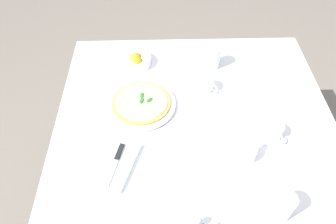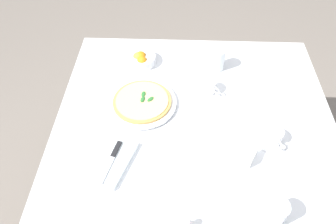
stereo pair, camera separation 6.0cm
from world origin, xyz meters
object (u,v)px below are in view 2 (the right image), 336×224
Objects in this scene: coffee_cup_right_edge at (208,87)px; dinner_knife at (111,160)px; pizza at (142,101)px; water_glass_center_back at (217,60)px; water_glass_left_edge at (274,214)px; coffee_cup_back_corner at (273,137)px; pizza_plate at (142,103)px; citrus_bowl at (141,59)px; menu_card at (254,156)px; napkin_folded at (112,161)px; pepper_shaker at (188,224)px.

coffee_cup_right_edge reaches higher than dinner_knife.
pizza is 2.30× the size of water_glass_center_back.
water_glass_left_edge reaches higher than water_glass_center_back.
water_glass_center_back reaches higher than coffee_cup_back_corner.
water_glass_center_back reaches higher than pizza_plate.
dinner_knife is at bearing -16.20° from pizza.
dinner_knife is at bearing -43.72° from coffee_cup_right_edge.
citrus_bowl is (-0.29, -0.03, 0.00)m from pizza.
menu_card is at bearing 23.69° from coffee_cup_right_edge.
pizza_plate is 1.60× the size of dinner_knife.
dinner_knife is (0.41, -0.39, -0.01)m from coffee_cup_right_edge.
citrus_bowl is at bearing -166.51° from napkin_folded.
menu_card is (-0.24, -0.03, -0.02)m from water_glass_left_edge.
dinner_knife is at bearing 4.41° from napkin_folded.
water_glass_center_back is 0.39m from citrus_bowl.
coffee_cup_right_edge is 0.52× the size of napkin_folded.
water_glass_left_edge is at bearing 84.72° from dinner_knife.
napkin_folded is (0.31, -0.09, -0.01)m from pizza.
citrus_bowl reaches higher than pepper_shaker.
dinner_knife is (0.58, -0.44, -0.03)m from water_glass_center_back.
citrus_bowl is at bearing -120.58° from coffee_cup_right_edge.
water_glass_center_back is at bearing 161.33° from napkin_folded.
water_glass_left_edge is 0.62m from napkin_folded.
water_glass_center_back is at bearing -155.96° from coffee_cup_back_corner.
coffee_cup_back_corner reaches higher than pizza_plate.
coffee_cup_right_edge is 1.61× the size of menu_card.
pizza_plate is 0.72m from water_glass_left_edge.
water_glass_left_edge is (0.62, 0.19, 0.02)m from coffee_cup_right_edge.
napkin_folded is (0.31, -0.09, -0.00)m from pizza_plate.
pizza_plate is 0.58m from coffee_cup_back_corner.
water_glass_left_edge reaches higher than coffee_cup_back_corner.
pizza_plate is 2.70× the size of water_glass_center_back.
pizza_plate is at bearing 6.63° from citrus_bowl.
citrus_bowl reaches higher than menu_card.
dinner_knife is at bearing -16.17° from pizza_plate.
water_glass_center_back is (-0.17, 0.05, 0.02)m from coffee_cup_right_edge.
dinner_knife is at bearing -109.72° from water_glass_left_edge.
menu_card is (0.28, 0.46, 0.02)m from pizza_plate.
coffee_cup_right_edge is at bearing 107.41° from pizza.
coffee_cup_right_edge is (-0.09, 0.30, 0.01)m from pizza.
pizza is at bearing -108.35° from coffee_cup_back_corner.
pizza_plate is at bearing -92.15° from menu_card.
pepper_shaker is (0.82, -0.15, -0.03)m from water_glass_center_back.
coffee_cup_back_corner is 0.87× the size of citrus_bowl.
pizza_plate is at bearing -72.57° from coffee_cup_right_edge.
water_glass_center_back reaches higher than coffee_cup_right_edge.
napkin_folded is 0.55m from menu_card.
water_glass_left_edge is (0.52, 0.49, 0.04)m from pizza_plate.
coffee_cup_right_edge is 0.87× the size of citrus_bowl.
napkin_folded is 0.01m from dinner_knife.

